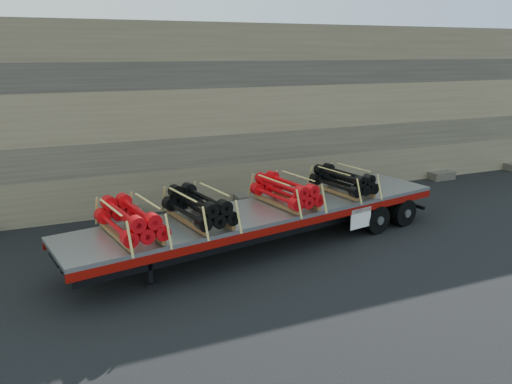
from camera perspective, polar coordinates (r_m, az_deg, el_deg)
ground at (r=15.52m, az=-0.93°, el=-6.78°), size 120.00×120.00×0.00m
rock_wall at (r=20.64m, az=-7.89°, el=8.82°), size 44.00×3.00×7.00m
trailer at (r=15.67m, az=1.16°, el=-4.07°), size 12.89×4.73×1.27m
bundle_front at (r=13.45m, az=-14.17°, el=-3.19°), size 1.62×2.58×0.85m
bundle_midfront at (r=14.19m, az=-6.54°, el=-1.78°), size 1.64×2.61×0.86m
bundle_midrear at (r=15.77m, az=3.42°, el=0.04°), size 1.59×2.52×0.83m
bundle_rear at (r=17.33m, az=9.92°, el=1.22°), size 1.53×2.43×0.80m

